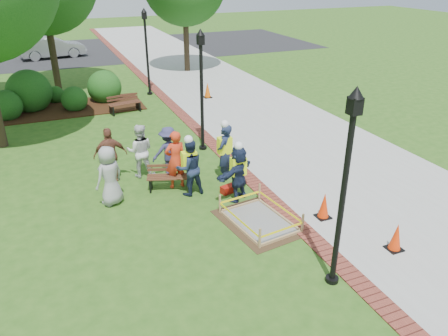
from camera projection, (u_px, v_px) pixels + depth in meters
name	position (u px, v px, depth m)	size (l,w,h in m)	color
ground	(224.00, 224.00, 11.43)	(100.00, 100.00, 0.00)	#285116
sidewalk	(239.00, 101.00, 21.52)	(6.00, 60.00, 0.02)	#9E9E99
brick_edging	(176.00, 109.00, 20.38)	(0.50, 60.00, 0.03)	maroon
mulch_bed	(66.00, 109.00, 20.39)	(7.00, 3.00, 0.05)	#381E0F
parking_lot	(90.00, 51.00, 33.97)	(36.00, 12.00, 0.01)	black
wet_concrete_pad	(260.00, 215.00, 11.38)	(1.99, 2.51, 0.55)	#47331E
bench_near	(171.00, 182.00, 13.07)	(1.44, 0.86, 0.74)	brown
bench_far	(125.00, 107.00, 19.82)	(1.52, 0.74, 0.79)	#582E1E
cone_front	(396.00, 238.00, 10.23)	(0.37, 0.37, 0.72)	black
cone_back	(324.00, 206.00, 11.54)	(0.37, 0.37, 0.74)	black
cone_far	(208.00, 91.00, 21.97)	(0.39, 0.39, 0.78)	black
toolbox	(228.00, 189.00, 12.93)	(0.45, 0.25, 0.22)	#99140B
lamp_near	(345.00, 178.00, 8.30)	(0.28, 0.28, 4.26)	black
lamp_mid	(201.00, 82.00, 14.98)	(0.28, 0.28, 4.26)	black
lamp_far	(146.00, 46.00, 21.66)	(0.28, 0.28, 4.26)	black
shrub_a	(9.00, 119.00, 19.14)	(1.37, 1.37, 1.37)	#154313
shrub_b	(33.00, 110.00, 20.33)	(2.01, 2.01, 2.01)	#154313
shrub_c	(76.00, 110.00, 20.30)	(1.19, 1.19, 1.19)	#154313
shrub_d	(106.00, 101.00, 21.61)	(1.64, 1.64, 1.64)	#154313
shrub_e	(57.00, 102.00, 21.41)	(0.86, 0.86, 0.86)	#154313
casual_person_a	(110.00, 176.00, 12.04)	(0.65, 0.59, 1.72)	gray
casual_person_b	(176.00, 160.00, 12.94)	(0.59, 0.40, 1.79)	red
casual_person_c	(140.00, 151.00, 13.63)	(0.63, 0.49, 1.73)	silver
casual_person_d	(110.00, 155.00, 13.33)	(0.57, 0.39, 1.73)	brown
casual_person_e	(169.00, 152.00, 13.71)	(0.54, 0.36, 1.62)	#323156
hivis_worker_a	(238.00, 171.00, 12.26)	(0.62, 0.55, 1.77)	#151738
hivis_worker_b	(225.00, 151.00, 13.33)	(0.68, 0.68, 1.97)	#1C2849
hivis_worker_c	(189.00, 166.00, 12.53)	(0.57, 0.40, 1.84)	#1C284A
parked_car_b	(54.00, 58.00, 31.48)	(4.92, 2.14, 1.61)	gray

